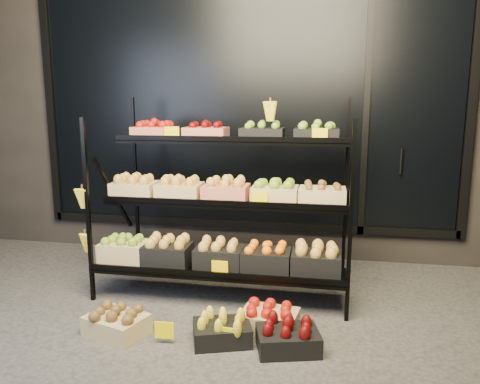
% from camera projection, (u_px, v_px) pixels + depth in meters
% --- Properties ---
extents(ground, '(24.00, 24.00, 0.00)m').
position_uv_depth(ground, '(208.00, 320.00, 3.52)').
color(ground, '#514F4C').
rests_on(ground, ground).
extents(building, '(6.00, 2.08, 3.50)m').
position_uv_depth(building, '(259.00, 91.00, 5.69)').
color(building, '#2D2826').
rests_on(building, ground).
extents(display_rack, '(2.18, 1.02, 1.74)m').
position_uv_depth(display_rack, '(223.00, 201.00, 3.95)').
color(display_rack, black).
rests_on(display_rack, ground).
extents(tag_floor_a, '(0.13, 0.01, 0.12)m').
position_uv_depth(tag_floor_a, '(164.00, 336.00, 3.16)').
color(tag_floor_a, '#F3DA00').
rests_on(tag_floor_a, ground).
extents(tag_floor_b, '(0.13, 0.01, 0.12)m').
position_uv_depth(tag_floor_b, '(225.00, 341.00, 3.08)').
color(tag_floor_b, '#F3DA00').
rests_on(tag_floor_b, ground).
extents(floor_crate_left, '(0.48, 0.41, 0.20)m').
position_uv_depth(floor_crate_left, '(116.00, 321.00, 3.29)').
color(floor_crate_left, '#D1B778').
rests_on(floor_crate_left, ground).
extents(floor_crate_midleft, '(0.46, 0.39, 0.20)m').
position_uv_depth(floor_crate_midleft, '(222.00, 329.00, 3.18)').
color(floor_crate_midleft, black).
rests_on(floor_crate_midleft, ground).
extents(floor_crate_midright, '(0.43, 0.35, 0.20)m').
position_uv_depth(floor_crate_midright, '(269.00, 317.00, 3.36)').
color(floor_crate_midright, '#D1B778').
rests_on(floor_crate_midright, ground).
extents(floor_crate_right, '(0.46, 0.39, 0.20)m').
position_uv_depth(floor_crate_right, '(288.00, 337.00, 3.08)').
color(floor_crate_right, black).
rests_on(floor_crate_right, ground).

